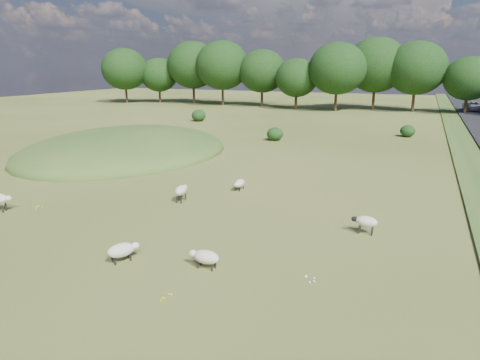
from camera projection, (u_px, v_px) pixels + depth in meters
name	position (u px, v px, depth m)	size (l,w,h in m)	color
ground	(288.00, 147.00, 39.19)	(160.00, 160.00, 0.00)	#44581B
mound	(126.00, 152.00, 36.62)	(16.00, 20.00, 4.00)	#33561E
treeline	(347.00, 69.00, 69.36)	(96.28, 14.66, 11.70)	black
shrubs	(263.00, 123.00, 49.44)	(27.80, 12.11, 1.54)	black
sheep_0	(122.00, 250.00, 16.17)	(1.01, 1.30, 0.73)	beige
sheep_1	(239.00, 183.00, 25.46)	(0.52, 1.13, 0.65)	beige
sheep_2	(205.00, 257.00, 15.63)	(1.22, 0.55, 0.71)	beige
sheep_3	(181.00, 190.00, 23.30)	(0.66, 1.27, 0.89)	beige
sheep_4	(366.00, 222.00, 18.78)	(1.15, 0.54, 0.83)	beige
car_4	(472.00, 106.00, 67.67)	(2.41, 5.23, 1.45)	#A4A7AB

